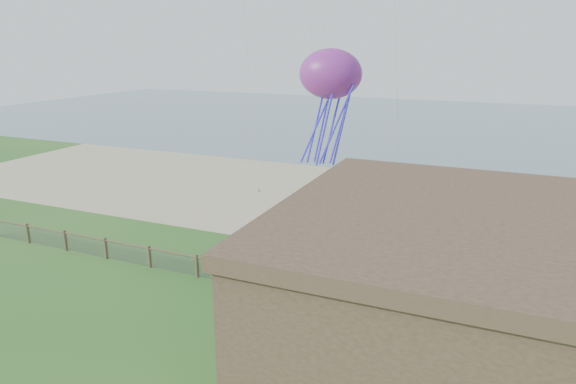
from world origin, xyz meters
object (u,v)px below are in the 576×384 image
object	(u,v)px
chainlink_fence	(249,277)
motel	(565,367)
picnic_table	(338,349)
octopus_kite	(330,106)

from	to	relation	value
chainlink_fence	motel	size ratio (longest dim) A/B	2.41
picnic_table	octopus_kite	size ratio (longest dim) A/B	0.24
chainlink_fence	octopus_kite	xyz separation A→B (m)	(0.57, 10.23, 7.31)
picnic_table	octopus_kite	xyz separation A→B (m)	(-5.32, 14.20, 7.47)
motel	picnic_table	world-z (taller)	motel
picnic_table	octopus_kite	distance (m)	16.91
motel	picnic_table	xyz separation A→B (m)	(-7.11, 3.03, -3.11)
chainlink_fence	octopus_kite	world-z (taller)	octopus_kite
chainlink_fence	motel	xyz separation A→B (m)	(13.00, -7.00, 2.95)
motel	picnic_table	bearing A→B (deg)	156.92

